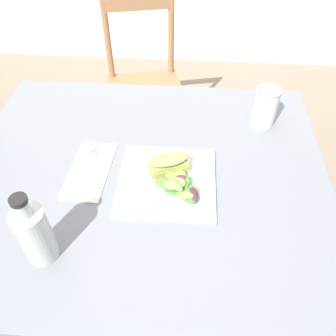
# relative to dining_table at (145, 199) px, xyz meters

# --- Properties ---
(ground_plane) EXTENTS (9.46, 9.46, 0.00)m
(ground_plane) POSITION_rel_dining_table_xyz_m (-0.03, 0.09, -0.61)
(ground_plane) COLOR #7A6B5B
(dining_table) EXTENTS (1.11, 0.96, 0.74)m
(dining_table) POSITION_rel_dining_table_xyz_m (0.00, 0.00, 0.00)
(dining_table) COLOR slate
(dining_table) RESTS_ON ground
(chair_wooden_far) EXTENTS (0.48, 0.48, 0.87)m
(chair_wooden_far) POSITION_rel_dining_table_xyz_m (-0.12, 0.92, -0.16)
(chair_wooden_far) COLOR #8E6642
(chair_wooden_far) RESTS_ON ground
(plate_lunch) EXTENTS (0.28, 0.28, 0.01)m
(plate_lunch) POSITION_rel_dining_table_xyz_m (0.08, -0.04, 0.13)
(plate_lunch) COLOR beige
(plate_lunch) RESTS_ON dining_table
(sandwich_half_front) EXTENTS (0.13, 0.10, 0.06)m
(sandwich_half_front) POSITION_rel_dining_table_xyz_m (0.08, 0.01, 0.17)
(sandwich_half_front) COLOR tan
(sandwich_half_front) RESTS_ON plate_lunch
(salad_mixed_greens) EXTENTS (0.13, 0.12, 0.05)m
(salad_mixed_greens) POSITION_rel_dining_table_xyz_m (0.11, -0.07, 0.16)
(salad_mixed_greens) COLOR #602D47
(salad_mixed_greens) RESTS_ON plate_lunch
(napkin_folded) EXTENTS (0.13, 0.25, 0.00)m
(napkin_folded) POSITION_rel_dining_table_xyz_m (-0.16, -0.00, 0.13)
(napkin_folded) COLOR silver
(napkin_folded) RESTS_ON dining_table
(fork_on_napkin) EXTENTS (0.03, 0.19, 0.00)m
(fork_on_napkin) POSITION_rel_dining_table_xyz_m (-0.16, 0.01, 0.13)
(fork_on_napkin) COLOR silver
(fork_on_napkin) RESTS_ON napkin_folded
(bottle_cold_brew) EXTENTS (0.07, 0.07, 0.21)m
(bottle_cold_brew) POSITION_rel_dining_table_xyz_m (-0.21, -0.29, 0.20)
(bottle_cold_brew) COLOR black
(bottle_cold_brew) RESTS_ON dining_table
(mason_jar_iced_tea) EXTENTS (0.08, 0.08, 0.14)m
(mason_jar_iced_tea) POSITION_rel_dining_table_xyz_m (0.38, 0.27, 0.19)
(mason_jar_iced_tea) COLOR gold
(mason_jar_iced_tea) RESTS_ON dining_table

